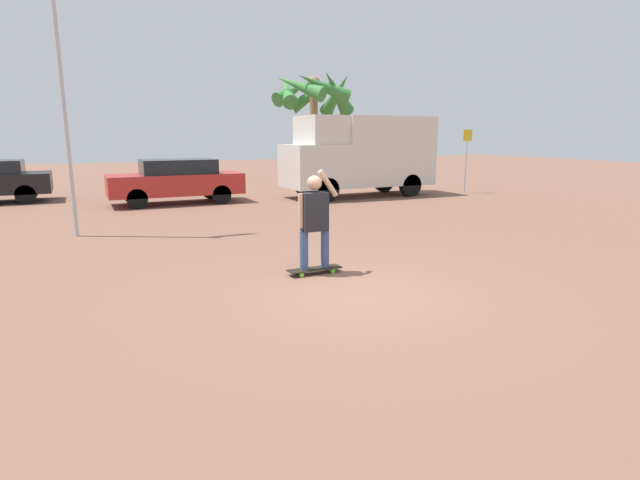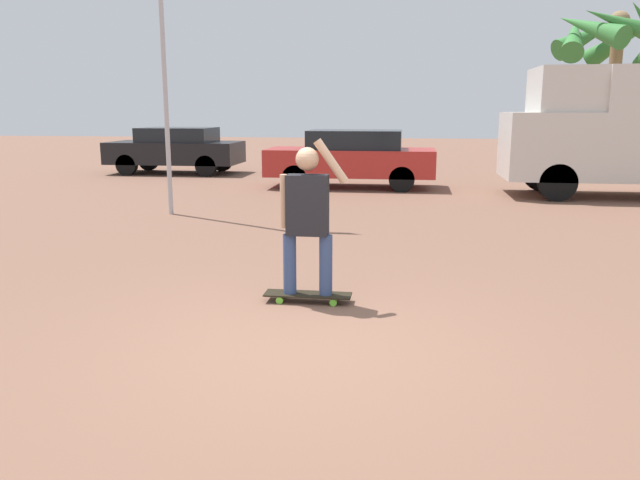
# 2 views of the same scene
# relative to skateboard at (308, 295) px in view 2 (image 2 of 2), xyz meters

# --- Properties ---
(ground_plane) EXTENTS (80.00, 80.00, 0.00)m
(ground_plane) POSITION_rel_skateboard_xyz_m (0.14, -1.26, -0.08)
(ground_plane) COLOR brown
(skateboard) EXTENTS (0.94, 0.26, 0.09)m
(skateboard) POSITION_rel_skateboard_xyz_m (0.00, 0.00, 0.00)
(skateboard) COLOR black
(skateboard) RESTS_ON ground_plane
(person_skateboarder) EXTENTS (0.72, 0.24, 1.66)m
(person_skateboarder) POSITION_rel_skateboard_xyz_m (-0.00, 0.00, 0.92)
(person_skateboarder) COLOR #384C7A
(person_skateboarder) RESTS_ON skateboard
(camper_van) EXTENTS (5.73, 2.12, 2.99)m
(camper_van) POSITION_rel_skateboard_xyz_m (6.27, 9.17, 1.55)
(camper_van) COLOR black
(camper_van) RESTS_ON ground_plane
(parked_car_red) EXTENTS (4.39, 1.76, 1.50)m
(parked_car_red) POSITION_rel_skateboard_xyz_m (-0.45, 10.09, 0.72)
(parked_car_red) COLOR black
(parked_car_red) RESTS_ON ground_plane
(parked_car_black) EXTENTS (4.16, 1.91, 1.46)m
(parked_car_black) POSITION_rel_skateboard_xyz_m (-6.39, 12.98, 0.70)
(parked_car_black) COLOR black
(parked_car_black) RESTS_ON ground_plane
(palm_tree_near_van) EXTENTS (4.35, 4.45, 5.61)m
(palm_tree_near_van) POSITION_rel_skateboard_xyz_m (7.91, 16.95, 4.35)
(palm_tree_near_van) COLOR #8E704C
(palm_tree_near_van) RESTS_ON ground_plane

